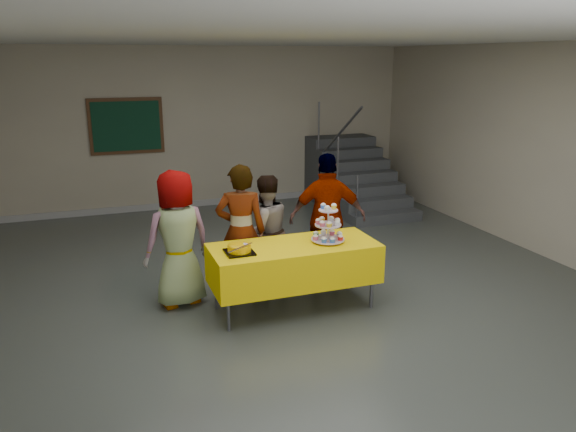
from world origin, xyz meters
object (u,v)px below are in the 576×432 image
Objects in this scene: bear_cake at (239,248)px; schoolchild_d at (328,218)px; bake_table at (294,263)px; cupcake_stand at (328,228)px; staircase at (352,180)px; schoolchild_c at (265,231)px; noticeboard at (126,126)px; schoolchild_a at (178,239)px; schoolchild_b at (241,232)px.

bear_cake is 1.54m from schoolchild_d.
schoolchild_d reaches higher than bake_table.
staircase is (2.33, 4.14, -0.45)m from cupcake_stand.
bear_cake is at bearing 49.27° from schoolchild_c.
staircase is 4.34m from noticeboard.
bake_table is 0.55m from cupcake_stand.
schoolchild_a is 1.13× the size of schoolchild_c.
schoolchild_d reaches higher than cupcake_stand.
noticeboard reaches higher than cupcake_stand.
schoolchild_a is 5.30m from staircase.
bake_table is at bearing 88.59° from schoolchild_c.
schoolchild_d is (1.90, 0.10, 0.03)m from schoolchild_a.
noticeboard is (-1.77, 4.97, 0.66)m from cupcake_stand.
schoolchild_b is 4.55m from noticeboard.
schoolchild_a reaches higher than bake_table.
cupcake_stand is at bearing -119.41° from staircase.
schoolchild_d reaches higher than bear_cake.
schoolchild_a is 0.98× the size of schoolchild_b.
cupcake_stand is at bearing 145.75° from schoolchild_a.
cupcake_stand is at bearing 162.20° from schoolchild_b.
schoolchild_b is 0.67× the size of staircase.
noticeboard is (-0.92, 4.39, 0.79)m from schoolchild_b.
cupcake_stand is 0.19× the size of staircase.
staircase reaches higher than bear_cake.
schoolchild_d is at bearing 28.53° from bear_cake.
staircase reaches higher than schoolchild_d.
schoolchild_a is 1.14m from schoolchild_c.
noticeboard is at bearing 109.63° from cupcake_stand.
staircase is (2.73, 4.11, -0.07)m from bake_table.
bake_table is 1.01m from schoolchild_d.
schoolchild_d is 4.00m from staircase.
cupcake_stand is at bearing -70.37° from noticeboard.
cupcake_stand is 0.28× the size of schoolchild_a.
cupcake_stand is 0.99m from schoolchild_c.
schoolchild_d is 4.81m from noticeboard.
cupcake_stand is 0.31× the size of schoolchild_c.
schoolchild_b is at bearing -131.93° from staircase.
noticeboard reaches higher than schoolchild_b.
schoolchild_a is 0.96× the size of schoolchild_d.
schoolchild_c is (0.37, 0.24, -0.10)m from schoolchild_b.
staircase is 1.85× the size of noticeboard.
schoolchild_d is at bearing 163.38° from schoolchild_c.
schoolchild_b is at bearing 129.79° from bake_table.
schoolchild_b is at bearing 145.76° from cupcake_stand.
schoolchild_d is (0.31, 0.70, -0.11)m from cupcake_stand.
noticeboard is at bearing -101.29° from schoolchild_a.
noticeboard is at bearing 98.32° from bear_cake.
schoolchild_c is at bearing 96.30° from bake_table.
schoolchild_d is at bearing 43.77° from bake_table.
schoolchild_a reaches higher than bear_cake.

